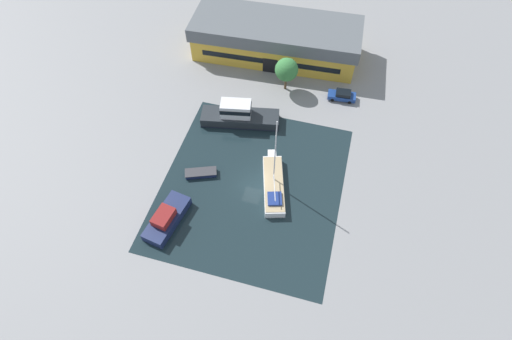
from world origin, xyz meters
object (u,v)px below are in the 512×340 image
Objects in this scene: parked_car at (342,95)px; sailboat_moored at (274,184)px; quay_tree_near_building at (287,70)px; motor_cruiser at (239,115)px; warehouse_building at (276,38)px; small_dinghy at (201,173)px; cabin_boat at (166,218)px.

parked_car is 20.63m from sailboat_moored.
motor_cruiser is at bearing -119.85° from quay_tree_near_building.
sailboat_moored is at bearing -79.68° from warehouse_building.
quay_tree_near_building is at bearing 86.19° from parked_car.
quay_tree_near_building is 0.47× the size of motor_cruiser.
motor_cruiser reaches higher than parked_car.
sailboat_moored is 13.21m from motor_cruiser.
warehouse_building reaches higher than small_dinghy.
cabin_boat is (-18.48, -28.42, 0.10)m from parked_car.
parked_car reaches higher than small_dinghy.
motor_cruiser reaches higher than cabin_boat.
sailboat_moored is at bearing -153.29° from motor_cruiser.
motor_cruiser is 11.35m from small_dinghy.
small_dinghy is at bearing 88.06° from cabin_boat.
cabin_boat reaches higher than small_dinghy.
cabin_boat is at bearing -159.84° from sailboat_moored.
parked_car is at bearing 55.06° from sailboat_moored.
small_dinghy is (-2.24, -11.08, -1.04)m from motor_cruiser.
sailboat_moored is at bearing 45.82° from cabin_boat.
motor_cruiser reaches higher than small_dinghy.
quay_tree_near_building is (3.75, -8.38, 0.75)m from warehouse_building.
warehouse_building is 28.81m from sailboat_moored.
sailboat_moored is 14.86m from cabin_boat.
sailboat_moored is (2.83, -19.56, -3.23)m from quay_tree_near_building.
warehouse_building is 6.37× the size of parked_car.
warehouse_building is at bearing 53.64° from parked_car.
quay_tree_near_building is 0.74× the size of cabin_boat.
motor_cruiser is 19.68m from cabin_boat.
parked_car is 26.32m from small_dinghy.
cabin_boat is (-11.93, -8.86, 0.21)m from sailboat_moored.
sailboat_moored reaches higher than small_dinghy.
small_dinghy is (-16.85, -20.21, -0.44)m from parked_car.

